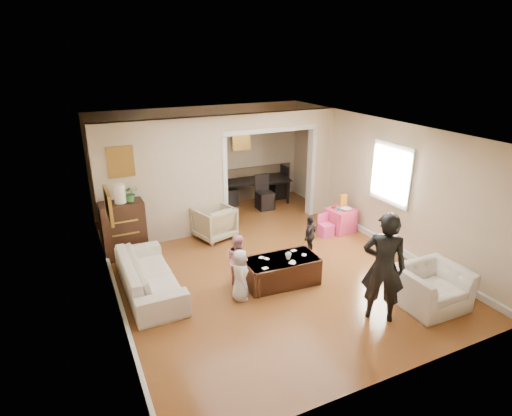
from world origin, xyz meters
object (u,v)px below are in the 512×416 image
dresser (124,229)px  play_table (340,220)px  armchair_back (214,222)px  coffee_table (281,271)px  child_kneel_a (240,275)px  sofa (149,275)px  child_kneel_b (238,260)px  coffee_cup (288,256)px  dining_table (254,190)px  table_lamp (120,194)px  child_toddler (310,235)px  armchair_front (431,287)px  cyan_cup (339,209)px  adult_person (384,267)px

dresser → play_table: dresser is taller
armchair_back → coffee_table: (0.42, -2.33, -0.12)m
play_table → child_kneel_a: bearing=-153.1°
coffee_table → play_table: size_ratio=2.30×
sofa → child_kneel_b: bearing=-107.0°
coffee_cup → dresser: bearing=136.1°
dining_table → coffee_cup: bearing=-96.1°
sofa → table_lamp: bearing=5.0°
sofa → dining_table: dining_table is taller
sofa → child_toddler: bearing=-90.2°
armchair_front → cyan_cup: armchair_front is taller
coffee_cup → cyan_cup: (2.11, 1.45, 0.04)m
armchair_front → child_toddler: (-0.78, 2.39, 0.08)m
play_table → adult_person: 3.37m
armchair_back → child_kneel_a: size_ratio=0.88×
dining_table → child_kneel_a: size_ratio=2.10×
child_kneel_a → child_kneel_b: 0.48m
coffee_table → play_table: bearing=32.2°
armchair_front → dining_table: 5.75m
sofa → dining_table: (3.54, 3.37, 0.02)m
dresser → coffee_cup: 3.34m
table_lamp → cyan_cup: table_lamp is taller
child_toddler → armchair_back: bearing=-82.3°
adult_person → child_kneel_a: adult_person is taller
coffee_table → child_kneel_b: (-0.70, 0.30, 0.23)m
table_lamp → cyan_cup: bearing=-10.8°
sofa → child_toddler: (3.21, 0.02, 0.10)m
table_lamp → cyan_cup: size_ratio=4.50×
coffee_table → adult_person: size_ratio=0.73×
child_kneel_b → sofa: bearing=58.3°
dresser → child_kneel_a: bearing=-58.9°
dresser → coffee_table: bearing=-44.5°
sofa → coffee_table: sofa is taller
cyan_cup → armchair_back: bearing=160.6°
armchair_front → cyan_cup: size_ratio=12.71×
coffee_cup → child_kneel_b: (-0.80, 0.35, -0.06)m
sofa → coffee_cup: size_ratio=19.62×
coffee_table → child_toddler: (1.05, 0.75, 0.17)m
armchair_back → adult_person: (1.29, -3.86, 0.52)m
child_kneel_a → cyan_cup: bearing=-48.3°
coffee_table → cyan_cup: size_ratio=15.86×
play_table → child_kneel_b: size_ratio=0.58×
play_table → child_toddler: bearing=-150.7°
armchair_back → adult_person: 4.10m
child_kneel_a → child_kneel_b: child_kneel_b is taller
table_lamp → dining_table: bearing=26.4°
table_lamp → adult_person: adult_person is taller
armchair_back → sofa: bearing=26.1°
dresser → coffee_table: (2.31, -2.27, -0.33)m
table_lamp → child_kneel_a: size_ratio=0.41×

